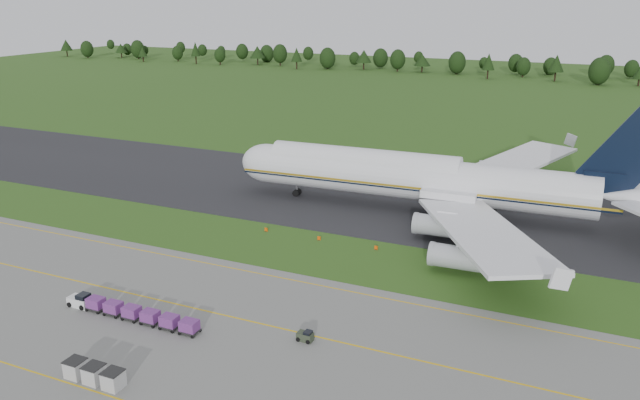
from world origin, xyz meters
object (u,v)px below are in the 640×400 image
at_px(aircraft, 427,179).
at_px(uld_row, 94,374).
at_px(edge_markers, 319,238).
at_px(baggage_train, 129,312).
at_px(utility_cart, 305,337).

distance_m(aircraft, uld_row, 65.71).
bearing_deg(uld_row, edge_markers, 83.45).
xyz_separation_m(baggage_train, edge_markers, (10.35, 31.91, -0.67)).
relative_size(aircraft, baggage_train, 4.05).
distance_m(baggage_train, edge_markers, 33.55).
xyz_separation_m(aircraft, utility_cart, (-0.90, -47.87, -5.57)).
bearing_deg(baggage_train, aircraft, 66.97).
height_order(aircraft, edge_markers, aircraft).
bearing_deg(uld_row, utility_cart, 44.51).
xyz_separation_m(utility_cart, edge_markers, (-10.77, 27.96, -0.26)).
distance_m(uld_row, edge_markers, 43.74).
bearing_deg(baggage_train, uld_row, -65.07).
distance_m(baggage_train, uld_row, 12.73).
xyz_separation_m(baggage_train, utility_cart, (21.12, 3.95, -0.41)).
bearing_deg(edge_markers, uld_row, -96.55).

